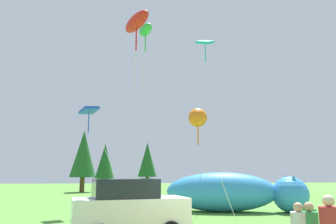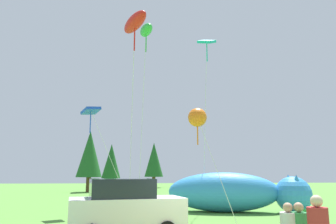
# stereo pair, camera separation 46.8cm
# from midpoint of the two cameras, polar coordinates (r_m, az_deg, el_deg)

# --- Properties ---
(parked_car) EXTENTS (4.23, 2.57, 2.02)m
(parked_car) POSITION_cam_midpoint_polar(r_m,az_deg,el_deg) (12.09, -8.00, -16.30)
(parked_car) COLOR white
(parked_car) RESTS_ON ground
(folding_chair) EXTENTS (0.74, 0.74, 0.94)m
(folding_chair) POSITION_cam_midpoint_polar(r_m,az_deg,el_deg) (13.28, 22.20, -17.10)
(folding_chair) COLOR #267F33
(folding_chair) RESTS_ON ground
(inflatable_cat) EXTENTS (8.15, 3.85, 2.25)m
(inflatable_cat) POSITION_cam_midpoint_polar(r_m,az_deg,el_deg) (19.87, 10.66, -13.78)
(inflatable_cat) COLOR #338CD8
(inflatable_cat) RESTS_ON ground
(kite_blue_box) EXTENTS (3.13, 1.26, 5.98)m
(kite_blue_box) POSITION_cam_midpoint_polar(r_m,az_deg,el_deg) (19.30, -14.16, 0.02)
(kite_blue_box) COLOR silver
(kite_blue_box) RESTS_ON ground
(kite_green_fish) EXTENTS (0.98, 3.76, 10.66)m
(kite_green_fish) POSITION_cam_midpoint_polar(r_m,az_deg,el_deg) (19.16, -4.67, 13.92)
(kite_green_fish) COLOR silver
(kite_green_fish) RESTS_ON ground
(kite_orange_flower) EXTENTS (2.00, 1.23, 5.26)m
(kite_orange_flower) POSITION_cam_midpoint_polar(r_m,az_deg,el_deg) (15.60, 4.36, -1.03)
(kite_orange_flower) COLOR silver
(kite_orange_flower) RESTS_ON ground
(kite_red_lizard) EXTENTS (1.43, 2.78, 9.08)m
(kite_red_lizard) POSITION_cam_midpoint_polar(r_m,az_deg,el_deg) (14.88, -6.44, 15.19)
(kite_red_lizard) COLOR silver
(kite_red_lizard) RESTS_ON ground
(kite_teal_diamond) EXTENTS (1.27, 1.64, 10.67)m
(kite_teal_diamond) POSITION_cam_midpoint_polar(r_m,az_deg,el_deg) (21.08, 5.82, 11.40)
(kite_teal_diamond) COLOR silver
(kite_teal_diamond) RESTS_ON ground
(horizon_tree_east) EXTENTS (2.52, 2.52, 6.03)m
(horizon_tree_east) POSITION_cam_midpoint_polar(r_m,az_deg,el_deg) (44.62, -11.23, -8.42)
(horizon_tree_east) COLOR brown
(horizon_tree_east) RESTS_ON ground
(horizon_tree_west) EXTENTS (3.01, 3.01, 7.17)m
(horizon_tree_west) POSITION_cam_midpoint_polar(r_m,az_deg,el_deg) (40.16, -14.84, -7.06)
(horizon_tree_west) COLOR brown
(horizon_tree_west) RESTS_ON ground
(horizon_tree_mid) EXTENTS (2.84, 2.84, 6.77)m
(horizon_tree_mid) POSITION_cam_midpoint_polar(r_m,az_deg,el_deg) (50.44, -3.89, -8.29)
(horizon_tree_mid) COLOR brown
(horizon_tree_mid) RESTS_ON ground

